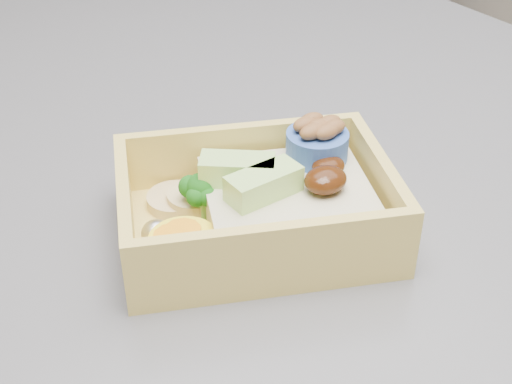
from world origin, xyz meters
TOP-DOWN VIEW (x-y plane):
  - bento_box at (0.19, -0.23)m, footprint 0.21×0.18m

SIDE VIEW (x-z plane):
  - bento_box at x=0.19m, z-range 0.91..0.97m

